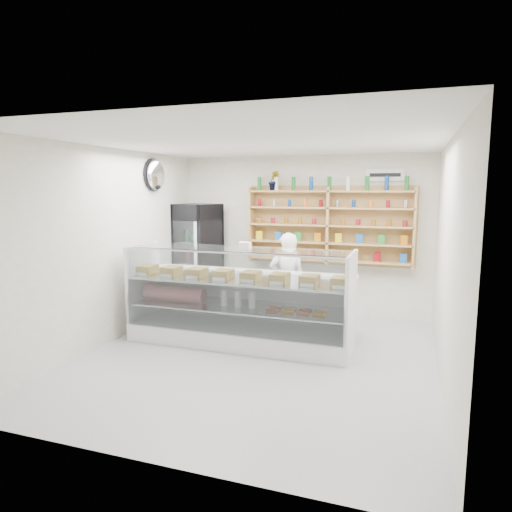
% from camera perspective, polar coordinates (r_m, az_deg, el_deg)
% --- Properties ---
extents(room, '(5.00, 5.00, 5.00)m').
position_cam_1_polar(room, '(5.83, 0.18, 0.31)').
color(room, '#B0B0B5').
rests_on(room, ground).
extents(display_counter, '(3.20, 0.96, 1.39)m').
position_cam_1_polar(display_counter, '(6.65, -2.04, -7.71)').
color(display_counter, white).
rests_on(display_counter, floor).
extents(shop_worker, '(0.66, 0.55, 1.55)m').
position_cam_1_polar(shop_worker, '(7.26, 3.91, -3.13)').
color(shop_worker, white).
rests_on(shop_worker, floor).
extents(drinks_cooler, '(0.84, 0.83, 1.95)m').
position_cam_1_polar(drinks_cooler, '(8.46, -7.30, -0.12)').
color(drinks_cooler, black).
rests_on(drinks_cooler, floor).
extents(wall_shelving, '(2.84, 0.28, 1.33)m').
position_cam_1_polar(wall_shelving, '(7.95, 9.04, 3.76)').
color(wall_shelving, '#AA8150').
rests_on(wall_shelving, back_wall).
extents(potted_plant, '(0.22, 0.20, 0.34)m').
position_cam_1_polar(potted_plant, '(8.15, 2.24, 9.38)').
color(potted_plant, '#1E6626').
rests_on(potted_plant, wall_shelving).
extents(security_mirror, '(0.15, 0.50, 0.50)m').
position_cam_1_polar(security_mirror, '(7.79, -12.40, 9.88)').
color(security_mirror, silver).
rests_on(security_mirror, left_wall).
extents(wall_sign, '(0.62, 0.03, 0.20)m').
position_cam_1_polar(wall_sign, '(7.96, 15.84, 9.72)').
color(wall_sign, white).
rests_on(wall_sign, back_wall).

